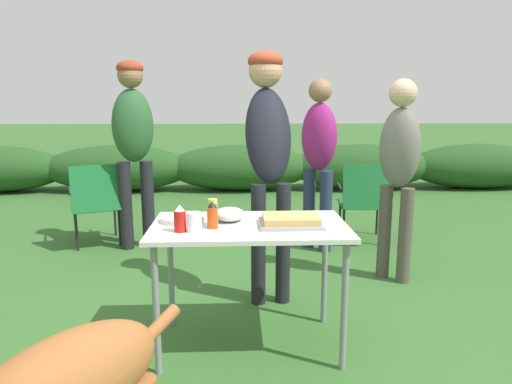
% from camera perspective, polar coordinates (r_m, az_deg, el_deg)
% --- Properties ---
extents(ground_plane, '(60.00, 60.00, 0.00)m').
position_cam_1_polar(ground_plane, '(2.85, -0.79, -18.56)').
color(ground_plane, '#336028').
extents(shrub_hedge, '(14.40, 0.90, 0.75)m').
position_cam_1_polar(shrub_hedge, '(7.51, -1.95, 3.09)').
color(shrub_hedge, '#234C1E').
rests_on(shrub_hedge, ground).
extents(folding_table, '(1.10, 0.64, 0.74)m').
position_cam_1_polar(folding_table, '(2.59, -0.83, -5.70)').
color(folding_table, silver).
rests_on(folding_table, ground).
extents(food_tray, '(0.35, 0.25, 0.06)m').
position_cam_1_polar(food_tray, '(2.55, 4.35, -3.61)').
color(food_tray, '#9E9EA3').
rests_on(food_tray, folding_table).
extents(plate_stack, '(0.25, 0.25, 0.03)m').
position_cam_1_polar(plate_stack, '(2.67, -9.16, -3.30)').
color(plate_stack, white).
rests_on(plate_stack, folding_table).
extents(mixing_bowl, '(0.18, 0.18, 0.08)m').
position_cam_1_polar(mixing_bowl, '(2.64, -3.36, -2.79)').
color(mixing_bowl, silver).
rests_on(mixing_bowl, folding_table).
extents(paper_cup_stack, '(0.08, 0.08, 0.10)m').
position_cam_1_polar(paper_cup_stack, '(2.44, -7.75, -3.74)').
color(paper_cup_stack, white).
rests_on(paper_cup_stack, folding_table).
extents(hot_sauce_bottle, '(0.06, 0.06, 0.15)m').
position_cam_1_polar(hot_sauce_bottle, '(2.49, -5.47, -2.95)').
color(hot_sauce_bottle, '#CC4214').
rests_on(hot_sauce_bottle, folding_table).
extents(ketchup_bottle, '(0.06, 0.06, 0.15)m').
position_cam_1_polar(ketchup_bottle, '(2.44, -9.50, -3.34)').
color(ketchup_bottle, red).
rests_on(ketchup_bottle, folding_table).
extents(relish_jar, '(0.06, 0.06, 0.15)m').
position_cam_1_polar(relish_jar, '(2.55, -5.41, -2.55)').
color(relish_jar, olive).
rests_on(relish_jar, folding_table).
extents(standing_person_in_dark_puffer, '(0.37, 0.51, 1.77)m').
position_cam_1_polar(standing_person_in_dark_puffer, '(3.23, 1.51, 6.57)').
color(standing_person_in_dark_puffer, black).
rests_on(standing_person_in_dark_puffer, ground).
extents(standing_person_in_olive_jacket, '(0.39, 0.40, 1.59)m').
position_cam_1_polar(standing_person_in_olive_jacket, '(3.72, 17.44, 3.73)').
color(standing_person_in_olive_jacket, '#4C473D').
rests_on(standing_person_in_olive_jacket, ground).
extents(standing_person_in_red_jacket, '(0.44, 0.45, 1.63)m').
position_cam_1_polar(standing_person_in_red_jacket, '(4.37, 7.85, 5.32)').
color(standing_person_in_red_jacket, '#232D4C').
rests_on(standing_person_in_red_jacket, ground).
extents(standing_person_in_gray_fleece, '(0.46, 0.39, 1.80)m').
position_cam_1_polar(standing_person_in_gray_fleece, '(4.53, -15.10, 7.03)').
color(standing_person_in_gray_fleece, black).
rests_on(standing_person_in_gray_fleece, ground).
extents(camp_chair_green_behind_table, '(0.54, 0.65, 0.83)m').
position_cam_1_polar(camp_chair_green_behind_table, '(4.74, 13.31, -0.73)').
color(camp_chair_green_behind_table, '#19602D').
rests_on(camp_chair_green_behind_table, ground).
extents(camp_chair_near_hedge, '(0.64, 0.71, 0.83)m').
position_cam_1_polar(camp_chair_near_hedge, '(4.78, -19.39, -0.96)').
color(camp_chair_near_hedge, '#19602D').
rests_on(camp_chair_near_hedge, ground).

